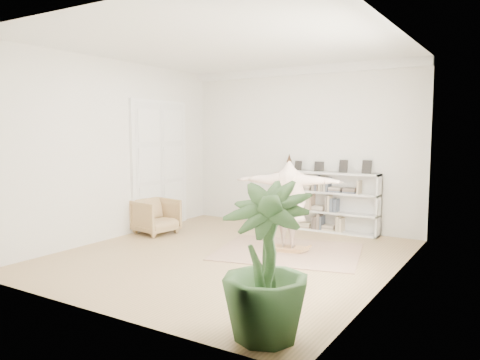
% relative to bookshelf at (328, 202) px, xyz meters
% --- Properties ---
extents(floor, '(6.00, 6.00, 0.00)m').
position_rel_bookshelf_xyz_m(floor, '(-0.74, -2.82, -0.64)').
color(floor, olive).
rests_on(floor, ground).
extents(room_shell, '(6.00, 6.00, 6.00)m').
position_rel_bookshelf_xyz_m(room_shell, '(-0.74, 0.12, 2.87)').
color(room_shell, silver).
rests_on(room_shell, floor).
extents(doors, '(0.09, 1.78, 2.92)m').
position_rel_bookshelf_xyz_m(doors, '(-3.45, -1.52, 0.76)').
color(doors, white).
rests_on(doors, floor).
extents(bookshelf, '(2.20, 0.35, 1.64)m').
position_rel_bookshelf_xyz_m(bookshelf, '(0.00, 0.00, 0.00)').
color(bookshelf, silver).
rests_on(bookshelf, floor).
extents(armchair, '(0.93, 0.91, 0.74)m').
position_rel_bookshelf_xyz_m(armchair, '(-3.04, -2.13, -0.27)').
color(armchair, tan).
rests_on(armchair, floor).
extents(rug, '(2.89, 2.52, 0.02)m').
position_rel_bookshelf_xyz_m(rug, '(0.04, -2.05, -0.63)').
color(rug, tan).
rests_on(rug, floor).
extents(rocker_board, '(0.61, 0.44, 0.12)m').
position_rel_bookshelf_xyz_m(rocker_board, '(0.04, -2.05, -0.56)').
color(rocker_board, olive).
rests_on(rocker_board, rug).
extents(person, '(1.98, 0.95, 1.56)m').
position_rel_bookshelf_xyz_m(person, '(0.04, -2.05, 0.28)').
color(person, beige).
rests_on(person, rocker_board).
extents(houseplant, '(1.02, 1.02, 1.66)m').
position_rel_bookshelf_xyz_m(houseplant, '(1.38, -5.37, 0.19)').
color(houseplant, '#30542A').
rests_on(houseplant, floor).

